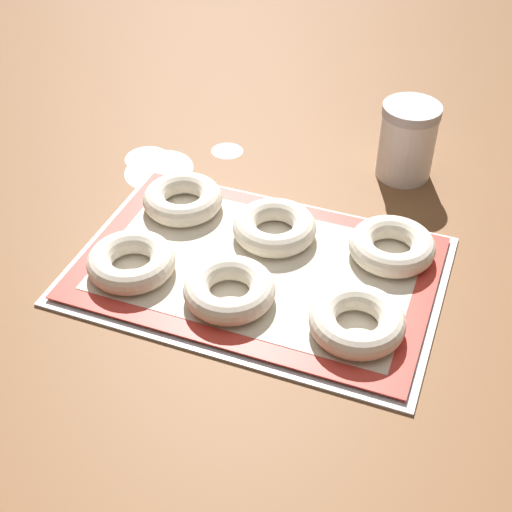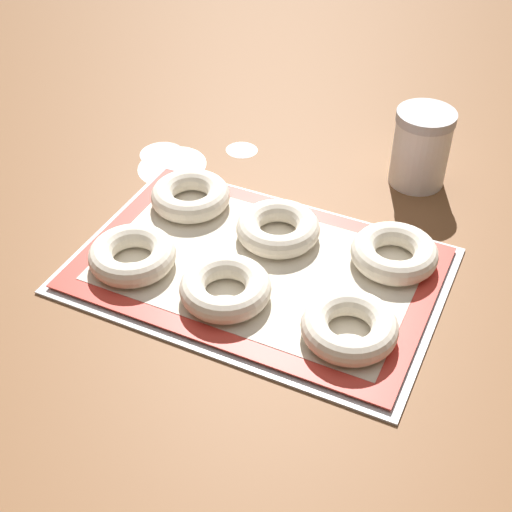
{
  "view_description": "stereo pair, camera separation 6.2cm",
  "coord_description": "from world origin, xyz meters",
  "px_view_note": "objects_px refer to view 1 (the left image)",
  "views": [
    {
      "loc": [
        0.27,
        -0.71,
        0.69
      ],
      "look_at": [
        -0.0,
        0.01,
        0.03
      ],
      "focal_mm": 50.0,
      "sensor_mm": 36.0,
      "label": 1
    },
    {
      "loc": [
        0.33,
        -0.69,
        0.69
      ],
      "look_at": [
        -0.0,
        0.01,
        0.03
      ],
      "focal_mm": 50.0,
      "sensor_mm": 36.0,
      "label": 2
    }
  ],
  "objects_px": {
    "flour_canister": "(407,141)",
    "baking_tray": "(256,269)",
    "bagel_front_left": "(131,261)",
    "bagel_back_center": "(272,227)",
    "bagel_front_right": "(357,321)",
    "bagel_back_left": "(183,199)",
    "bagel_front_center": "(229,289)",
    "bagel_back_right": "(392,246)"
  },
  "relations": [
    {
      "from": "bagel_front_right",
      "to": "bagel_back_right",
      "type": "relative_size",
      "value": 1.0
    },
    {
      "from": "bagel_back_left",
      "to": "flour_canister",
      "type": "height_order",
      "value": "flour_canister"
    },
    {
      "from": "bagel_front_left",
      "to": "bagel_back_left",
      "type": "height_order",
      "value": "same"
    },
    {
      "from": "bagel_front_center",
      "to": "bagel_back_center",
      "type": "xyz_separation_m",
      "value": [
        0.01,
        0.15,
        0.0
      ]
    },
    {
      "from": "bagel_front_center",
      "to": "bagel_back_right",
      "type": "xyz_separation_m",
      "value": [
        0.19,
        0.17,
        0.0
      ]
    },
    {
      "from": "bagel_front_left",
      "to": "flour_canister",
      "type": "relative_size",
      "value": 0.96
    },
    {
      "from": "bagel_back_center",
      "to": "bagel_back_right",
      "type": "height_order",
      "value": "same"
    },
    {
      "from": "baking_tray",
      "to": "flour_canister",
      "type": "xyz_separation_m",
      "value": [
        0.15,
        0.32,
        0.06
      ]
    },
    {
      "from": "bagel_front_right",
      "to": "bagel_back_left",
      "type": "height_order",
      "value": "same"
    },
    {
      "from": "bagel_front_left",
      "to": "flour_canister",
      "type": "bearing_deg",
      "value": 52.37
    },
    {
      "from": "bagel_front_center",
      "to": "bagel_back_left",
      "type": "distance_m",
      "value": 0.22
    },
    {
      "from": "baking_tray",
      "to": "bagel_back_right",
      "type": "height_order",
      "value": "bagel_back_right"
    },
    {
      "from": "flour_canister",
      "to": "baking_tray",
      "type": "bearing_deg",
      "value": -114.25
    },
    {
      "from": "bagel_back_left",
      "to": "bagel_front_left",
      "type": "bearing_deg",
      "value": -91.28
    },
    {
      "from": "bagel_front_center",
      "to": "bagel_back_center",
      "type": "relative_size",
      "value": 1.0
    },
    {
      "from": "bagel_back_right",
      "to": "flour_canister",
      "type": "xyz_separation_m",
      "value": [
        -0.03,
        0.23,
        0.04
      ]
    },
    {
      "from": "baking_tray",
      "to": "bagel_front_left",
      "type": "bearing_deg",
      "value": -155.4
    },
    {
      "from": "baking_tray",
      "to": "bagel_back_center",
      "type": "xyz_separation_m",
      "value": [
        -0.0,
        0.07,
        0.03
      ]
    },
    {
      "from": "baking_tray",
      "to": "bagel_front_left",
      "type": "height_order",
      "value": "bagel_front_left"
    },
    {
      "from": "bagel_back_left",
      "to": "bagel_back_right",
      "type": "relative_size",
      "value": 1.0
    },
    {
      "from": "bagel_front_left",
      "to": "bagel_front_center",
      "type": "height_order",
      "value": "same"
    },
    {
      "from": "bagel_back_right",
      "to": "flour_canister",
      "type": "height_order",
      "value": "flour_canister"
    },
    {
      "from": "bagel_back_center",
      "to": "bagel_front_center",
      "type": "bearing_deg",
      "value": -92.67
    },
    {
      "from": "bagel_front_right",
      "to": "flour_canister",
      "type": "xyz_separation_m",
      "value": [
        -0.02,
        0.4,
        0.04
      ]
    },
    {
      "from": "bagel_front_center",
      "to": "flour_canister",
      "type": "height_order",
      "value": "flour_canister"
    },
    {
      "from": "bagel_back_right",
      "to": "bagel_front_center",
      "type": "bearing_deg",
      "value": -137.68
    },
    {
      "from": "bagel_front_center",
      "to": "bagel_front_right",
      "type": "bearing_deg",
      "value": 0.9
    },
    {
      "from": "bagel_front_left",
      "to": "bagel_back_right",
      "type": "height_order",
      "value": "same"
    },
    {
      "from": "bagel_back_right",
      "to": "baking_tray",
      "type": "bearing_deg",
      "value": -152.71
    },
    {
      "from": "baking_tray",
      "to": "bagel_front_left",
      "type": "distance_m",
      "value": 0.18
    },
    {
      "from": "bagel_front_right",
      "to": "bagel_back_right",
      "type": "xyz_separation_m",
      "value": [
        0.01,
        0.17,
        0.0
      ]
    },
    {
      "from": "baking_tray",
      "to": "bagel_front_center",
      "type": "height_order",
      "value": "bagel_front_center"
    },
    {
      "from": "bagel_front_left",
      "to": "bagel_front_right",
      "type": "height_order",
      "value": "same"
    },
    {
      "from": "bagel_front_center",
      "to": "bagel_front_right",
      "type": "distance_m",
      "value": 0.18
    },
    {
      "from": "bagel_front_left",
      "to": "bagel_back_center",
      "type": "distance_m",
      "value": 0.22
    },
    {
      "from": "bagel_front_left",
      "to": "bagel_back_center",
      "type": "bearing_deg",
      "value": 42.55
    },
    {
      "from": "bagel_front_left",
      "to": "bagel_back_left",
      "type": "bearing_deg",
      "value": 88.72
    },
    {
      "from": "baking_tray",
      "to": "bagel_front_center",
      "type": "xyz_separation_m",
      "value": [
        -0.01,
        -0.08,
        0.03
      ]
    },
    {
      "from": "flour_canister",
      "to": "bagel_back_center",
      "type": "bearing_deg",
      "value": -120.42
    },
    {
      "from": "bagel_front_right",
      "to": "bagel_back_right",
      "type": "height_order",
      "value": "same"
    },
    {
      "from": "baking_tray",
      "to": "bagel_back_right",
      "type": "relative_size",
      "value": 4.17
    },
    {
      "from": "bagel_back_left",
      "to": "bagel_back_center",
      "type": "bearing_deg",
      "value": -6.27
    }
  ]
}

